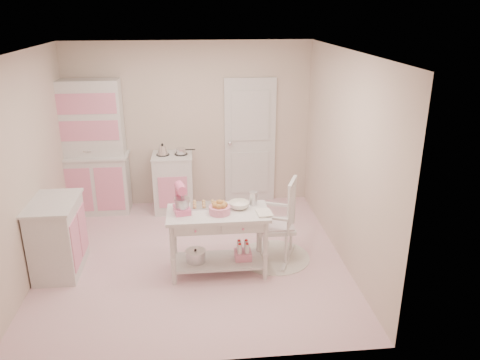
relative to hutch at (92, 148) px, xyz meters
name	(u,v)px	position (x,y,z in m)	size (l,w,h in m)	color
room_shell	(189,135)	(1.50, -1.66, 0.61)	(3.84, 3.84, 2.62)	pink
door	(250,141)	(2.45, 0.21, -0.02)	(0.82, 0.05, 2.04)	silver
hutch	(92,148)	(0.00, 0.00, 0.00)	(1.06, 0.50, 2.08)	silver
stove	(173,182)	(1.20, -0.05, -0.58)	(0.62, 0.57, 0.92)	silver
base_cabinet	(58,237)	(-0.13, -1.78, -0.58)	(0.54, 0.84, 0.92)	silver
lace_rug	(274,257)	(2.54, -1.75, -1.03)	(0.92, 0.92, 0.01)	white
rocking_chair	(275,219)	(2.54, -1.75, -0.49)	(0.48, 0.72, 1.10)	silver
work_table	(218,242)	(1.80, -2.00, -0.64)	(1.20, 0.60, 0.80)	silver
stand_mixer	(181,199)	(1.38, -1.98, -0.07)	(0.20, 0.28, 0.34)	pink
cookie_tray	(205,206)	(1.65, -1.82, -0.23)	(0.34, 0.24, 0.02)	silver
bread_basket	(220,210)	(1.82, -2.05, -0.19)	(0.25, 0.25, 0.09)	pink
mixing_bowl	(239,205)	(2.06, -1.92, -0.20)	(0.25, 0.25, 0.08)	white
metal_pitcher	(253,198)	(2.24, -1.84, -0.16)	(0.10, 0.10, 0.17)	silver
recipe_book	(257,213)	(2.25, -2.12, -0.23)	(0.17, 0.23, 0.02)	white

